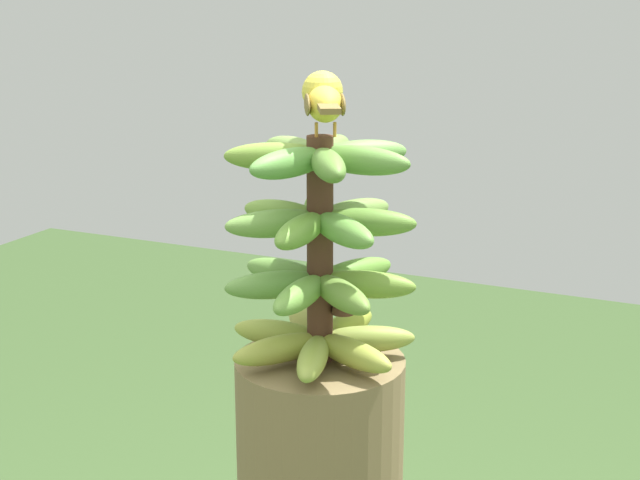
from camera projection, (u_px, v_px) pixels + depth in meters
name	position (u px, v px, depth m)	size (l,w,h in m)	color
banana_bunch	(320.00, 252.00, 1.39)	(0.30, 0.30, 0.35)	#4C2D1E
perched_bird	(324.00, 99.00, 1.34)	(0.19, 0.12, 0.09)	#C68933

